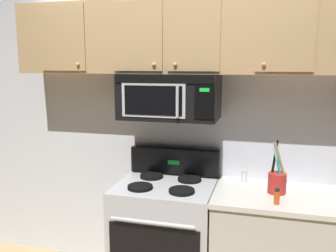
# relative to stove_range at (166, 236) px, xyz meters

# --- Properties ---
(back_wall) EXTENTS (5.20, 0.10, 2.70)m
(back_wall) POSITION_rel_stove_range_xyz_m (0.00, 0.37, 0.88)
(back_wall) COLOR silver
(back_wall) RESTS_ON ground_plane
(stove_range) EXTENTS (0.76, 0.69, 1.12)m
(stove_range) POSITION_rel_stove_range_xyz_m (0.00, 0.00, 0.00)
(stove_range) COLOR #B7BABF
(stove_range) RESTS_ON ground_plane
(over_range_microwave) EXTENTS (0.76, 0.43, 0.35)m
(over_range_microwave) POSITION_rel_stove_range_xyz_m (-0.00, 0.12, 1.11)
(over_range_microwave) COLOR black
(upper_cabinets) EXTENTS (2.50, 0.36, 0.55)m
(upper_cabinets) POSITION_rel_stove_range_xyz_m (-0.00, 0.15, 1.56)
(upper_cabinets) COLOR tan
(counter_segment) EXTENTS (0.93, 0.65, 0.90)m
(counter_segment) POSITION_rel_stove_range_xyz_m (0.84, 0.01, -0.02)
(counter_segment) COLOR #BCB7AD
(counter_segment) RESTS_ON ground_plane
(utensil_crock_red) EXTENTS (0.13, 0.13, 0.38)m
(utensil_crock_red) POSITION_rel_stove_range_xyz_m (0.83, 0.03, 0.53)
(utensil_crock_red) COLOR red
(utensil_crock_red) RESTS_ON counter_segment
(salt_shaker) EXTENTS (0.05, 0.05, 0.10)m
(salt_shaker) POSITION_rel_stove_range_xyz_m (0.59, 0.20, 0.48)
(salt_shaker) COLOR white
(salt_shaker) RESTS_ON counter_segment
(spice_jar) EXTENTS (0.04, 0.04, 0.11)m
(spice_jar) POSITION_rel_stove_range_xyz_m (0.82, -0.20, 0.49)
(spice_jar) COLOR #C64C19
(spice_jar) RESTS_ON counter_segment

